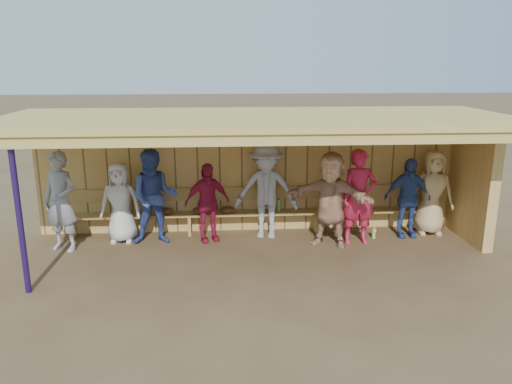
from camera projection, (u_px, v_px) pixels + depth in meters
The scene contains 13 objects.
ground at pixel (257, 252), 9.20m from camera, with size 90.00×90.00×0.00m, color brown.
player_a at pixel (61, 202), 9.07m from camera, with size 0.68×0.44×1.86m, color gray.
player_b at pixel (120, 203), 9.54m from camera, with size 0.76×0.50×1.56m, color silver.
player_c at pixel (154, 197), 9.43m from camera, with size 0.89×0.69×1.83m, color #374C99.
player_d at pixel (207, 202), 9.59m from camera, with size 0.90×0.38×1.54m, color #AA1B3C.
player_e at pixel (266, 190), 9.75m from camera, with size 1.23×0.71×1.91m, color #9998A0.
player_f at pixel (330, 199), 9.34m from camera, with size 1.67×0.53×1.80m, color tan.
player_g at pixel (359, 197), 9.42m from camera, with size 0.67×0.44×1.83m, color #CA2043.
player_h at pixel (432, 193), 9.98m from camera, with size 0.84×0.55×1.72m, color tan.
player_extra at pixel (407, 198), 9.83m from camera, with size 0.93×0.39×1.59m, color #334A8C.
dugout_structure at pixel (275, 154), 9.45m from camera, with size 8.80×3.20×2.50m.
bench at pixel (253, 207), 10.14m from camera, with size 7.60×0.34×0.93m.
dugout_equipment at pixel (235, 211), 9.99m from camera, with size 5.61×0.62×0.80m.
Camera 1 is at (-0.64, -8.58, 3.42)m, focal length 35.00 mm.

